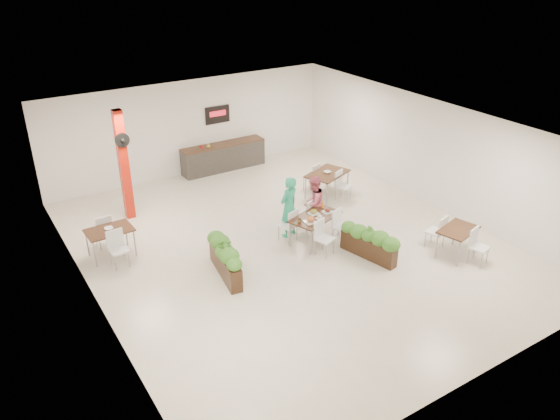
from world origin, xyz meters
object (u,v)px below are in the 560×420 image
(diner_woman, at_px, (313,203))
(diner_man, at_px, (289,207))
(planter_right, at_px, (369,241))
(side_table_a, at_px, (110,234))
(service_counter, at_px, (223,156))
(planter_left, at_px, (225,257))
(side_table_c, at_px, (458,234))
(side_table_b, at_px, (327,176))
(main_table, at_px, (315,220))
(red_column, at_px, (124,164))

(diner_woman, bearing_deg, diner_man, -18.73)
(planter_right, relative_size, side_table_a, 1.02)
(service_counter, height_order, planter_left, service_counter)
(diner_man, bearing_deg, side_table_c, 115.02)
(diner_woman, xyz_separation_m, side_table_b, (1.66, 1.57, -0.13))
(main_table, relative_size, side_table_a, 1.18)
(diner_woman, distance_m, side_table_a, 5.41)
(planter_right, distance_m, side_table_a, 6.52)
(side_table_b, bearing_deg, side_table_a, 159.15)
(planter_left, bearing_deg, side_table_c, -23.21)
(main_table, relative_size, diner_woman, 1.24)
(diner_woman, bearing_deg, planter_right, 78.66)
(planter_right, relative_size, side_table_c, 1.00)
(diner_woman, relative_size, side_table_c, 0.93)
(main_table, height_order, planter_right, main_table)
(red_column, height_order, planter_right, red_column)
(side_table_a, distance_m, side_table_c, 8.76)
(side_table_b, distance_m, side_table_c, 4.76)
(planter_right, relative_size, side_table_b, 1.01)
(diner_woman, bearing_deg, main_table, 39.47)
(diner_woman, distance_m, side_table_c, 3.87)
(red_column, bearing_deg, side_table_a, -120.30)
(side_table_a, distance_m, side_table_b, 6.86)
(planter_left, xyz_separation_m, side_table_c, (5.39, -2.31, 0.11))
(service_counter, bearing_deg, side_table_a, -143.69)
(side_table_b, bearing_deg, diner_woman, -157.98)
(service_counter, relative_size, planter_right, 1.80)
(service_counter, relative_size, side_table_c, 1.79)
(diner_man, height_order, planter_right, diner_man)
(red_column, height_order, diner_woman, red_column)
(side_table_a, bearing_deg, planter_right, -34.78)
(diner_man, distance_m, side_table_a, 4.65)
(service_counter, bearing_deg, side_table_c, -74.56)
(service_counter, xyz_separation_m, side_table_c, (2.32, -8.41, 0.12))
(diner_man, bearing_deg, red_column, -64.51)
(diner_woman, bearing_deg, planter_left, -3.75)
(service_counter, distance_m, diner_woman, 5.26)
(diner_man, distance_m, diner_woman, 0.80)
(red_column, distance_m, side_table_a, 2.41)
(red_column, relative_size, planter_right, 1.92)
(planter_left, bearing_deg, side_table_b, 26.62)
(service_counter, height_order, side_table_b, service_counter)
(diner_woman, height_order, planter_left, diner_woman)
(red_column, distance_m, diner_woman, 5.39)
(side_table_a, bearing_deg, diner_woman, -17.89)
(diner_man, bearing_deg, diner_woman, 161.27)
(diner_woman, height_order, side_table_c, diner_woman)
(diner_man, distance_m, planter_left, 2.54)
(side_table_a, bearing_deg, side_table_c, -33.88)
(diner_man, bearing_deg, side_table_a, -37.64)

